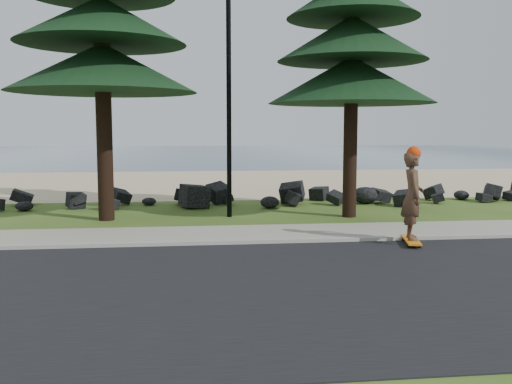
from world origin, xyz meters
TOP-DOWN VIEW (x-y plane):
  - ground at (0.00, 0.00)m, footprint 160.00×160.00m
  - road at (0.00, -4.50)m, footprint 160.00×7.00m
  - kerb at (0.00, -0.90)m, footprint 160.00×0.20m
  - sidewalk at (0.00, 0.20)m, footprint 160.00×2.00m
  - beach_sand at (0.00, 14.50)m, footprint 160.00×15.00m
  - ocean at (0.00, 51.00)m, footprint 160.00×58.00m
  - seawall_boulders at (0.00, 5.60)m, footprint 60.00×2.40m
  - lamp_post at (0.00, 3.20)m, footprint 0.25×0.14m
  - skateboarder at (3.71, -1.40)m, footprint 0.61×1.20m

SIDE VIEW (x-z plane):
  - ground at x=0.00m, z-range 0.00..0.00m
  - seawall_boulders at x=0.00m, z-range -0.55..0.55m
  - ocean at x=0.00m, z-range 0.00..0.01m
  - beach_sand at x=0.00m, z-range 0.00..0.01m
  - road at x=0.00m, z-range 0.00..0.02m
  - sidewalk at x=0.00m, z-range 0.00..0.08m
  - kerb at x=0.00m, z-range 0.00..0.10m
  - skateboarder at x=3.71m, z-range 0.01..2.17m
  - lamp_post at x=0.00m, z-range 0.06..8.20m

